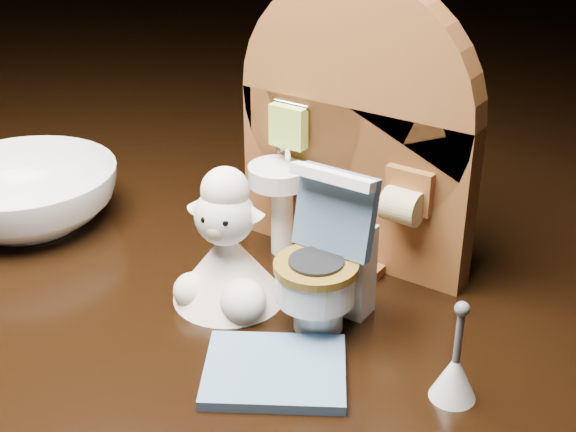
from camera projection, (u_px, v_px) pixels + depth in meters
name	position (u px, v px, depth m)	size (l,w,h in m)	color
backdrop_panel	(353.00, 142.00, 0.41)	(0.13, 0.05, 0.15)	brown
toy_toilet	(327.00, 269.00, 0.37)	(0.04, 0.05, 0.08)	white
bath_mat	(275.00, 371.00, 0.34)	(0.06, 0.05, 0.00)	slate
toilet_brush	(455.00, 373.00, 0.33)	(0.02, 0.02, 0.05)	white
plush_lamb	(227.00, 255.00, 0.39)	(0.06, 0.06, 0.07)	white
ceramic_bowl	(26.00, 196.00, 0.46)	(0.11, 0.11, 0.03)	white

